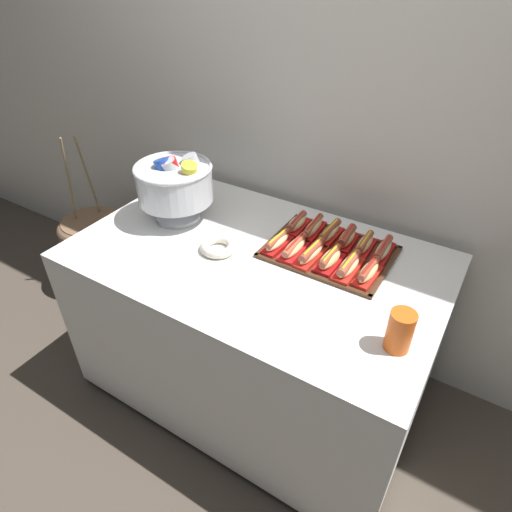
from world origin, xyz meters
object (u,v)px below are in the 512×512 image
at_px(hot_dog_1, 294,248).
at_px(hot_dog_8, 329,233).
at_px(hot_dog_2, 312,253).
at_px(hot_dog_4, 349,266).
at_px(hot_dog_9, 347,238).
at_px(hot_dog_11, 383,250).
at_px(cup_stack, 400,331).
at_px(punch_bowl, 175,183).
at_px(hot_dog_7, 313,228).
at_px(hot_dog_10, 365,245).
at_px(buffet_table, 256,323).
at_px(hot_dog_6, 297,224).
at_px(floor_vase, 99,254).
at_px(serving_tray, 329,252).
at_px(hot_dog_3, 330,259).
at_px(hot_dog_5, 368,272).
at_px(donut, 218,246).
at_px(hot_dog_0, 278,242).

bearing_deg(hot_dog_1, hot_dog_8, 65.62).
bearing_deg(hot_dog_2, hot_dog_4, 0.06).
bearing_deg(hot_dog_4, hot_dog_9, 114.51).
distance_m(hot_dog_4, hot_dog_11, 0.18).
bearing_deg(cup_stack, hot_dog_9, 128.37).
height_order(hot_dog_2, punch_bowl, punch_bowl).
bearing_deg(hot_dog_7, punch_bowl, -162.35).
distance_m(hot_dog_1, hot_dog_9, 0.22).
bearing_deg(hot_dog_10, buffet_table, -145.47).
xyz_separation_m(hot_dog_4, hot_dog_8, (-0.15, 0.16, 0.00)).
xyz_separation_m(buffet_table, hot_dog_6, (0.05, 0.24, 0.41)).
xyz_separation_m(floor_vase, hot_dog_9, (1.52, 0.08, 0.60)).
bearing_deg(serving_tray, hot_dog_2, -114.38).
xyz_separation_m(buffet_table, hot_dog_3, (0.28, 0.08, 0.41)).
bearing_deg(hot_dog_5, hot_dog_1, -179.94).
xyz_separation_m(hot_dog_10, punch_bowl, (-0.79, -0.18, 0.14)).
relative_size(cup_stack, donut, 0.94).
bearing_deg(hot_dog_6, donut, -123.60).
bearing_deg(hot_dog_11, serving_tray, -156.19).
bearing_deg(hot_dog_6, hot_dog_0, -89.94).
distance_m(floor_vase, donut, 1.26).
distance_m(floor_vase, hot_dog_3, 1.63).
relative_size(hot_dog_0, hot_dog_9, 1.06).
height_order(hot_dog_2, hot_dog_8, hot_dog_2).
bearing_deg(hot_dog_6, hot_dog_2, -47.66).
height_order(hot_dog_1, hot_dog_8, hot_dog_8).
height_order(buffet_table, hot_dog_11, hot_dog_11).
distance_m(buffet_table, hot_dog_7, 0.50).
xyz_separation_m(serving_tray, hot_dog_11, (0.19, 0.08, 0.03)).
bearing_deg(donut, buffet_table, 20.26).
xyz_separation_m(punch_bowl, donut, (0.30, -0.11, -0.15)).
distance_m(serving_tray, hot_dog_6, 0.21).
height_order(hot_dog_10, hot_dog_11, hot_dog_11).
height_order(floor_vase, hot_dog_8, floor_vase).
relative_size(floor_vase, hot_dog_7, 5.32).
xyz_separation_m(hot_dog_4, donut, (-0.50, -0.13, -0.02)).
bearing_deg(hot_dog_0, hot_dog_11, 23.81).
bearing_deg(hot_dog_7, hot_dog_5, -28.75).
relative_size(hot_dog_5, hot_dog_9, 1.03).
xyz_separation_m(hot_dog_7, hot_dog_9, (0.15, 0.00, 0.00)).
bearing_deg(hot_dog_2, cup_stack, -32.48).
bearing_deg(hot_dog_10, hot_dog_6, -179.94).
relative_size(hot_dog_2, cup_stack, 1.34).
bearing_deg(hot_dog_3, hot_dog_8, 114.51).
height_order(serving_tray, hot_dog_10, hot_dog_10).
relative_size(hot_dog_3, hot_dog_10, 1.01).
bearing_deg(hot_dog_0, hot_dog_10, 28.87).
bearing_deg(hot_dog_6, serving_tray, -23.69).
bearing_deg(hot_dog_6, hot_dog_4, -28.75).
height_order(hot_dog_2, hot_dog_5, hot_dog_2).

